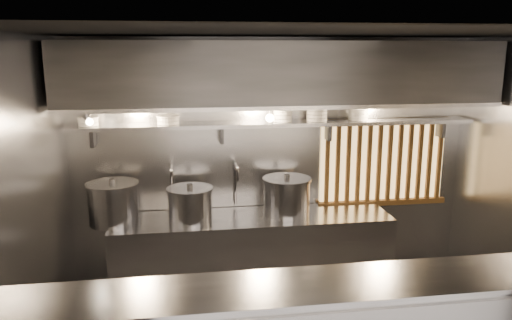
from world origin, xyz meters
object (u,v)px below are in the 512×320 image
object	(u,v)px
pendant_bulb	(270,118)
stock_pot_mid	(190,204)
stock_pot_left	(113,203)
stock_pot_right	(287,196)
heat_lamp	(86,116)

from	to	relation	value
pendant_bulb	stock_pot_mid	size ratio (longest dim) A/B	0.29
pendant_bulb	stock_pot_left	size ratio (longest dim) A/B	0.31
stock_pot_left	stock_pot_right	bearing A→B (deg)	0.38
stock_pot_left	stock_pot_right	size ratio (longest dim) A/B	0.93
pendant_bulb	stock_pot_right	xyz separation A→B (m)	(0.18, -0.04, -0.86)
heat_lamp	stock_pot_left	bearing A→B (deg)	63.80
stock_pot_left	stock_pot_right	distance (m)	1.83
heat_lamp	stock_pot_mid	world-z (taller)	heat_lamp
pendant_bulb	stock_pot_left	xyz separation A→B (m)	(-1.65, -0.05, -0.84)
heat_lamp	stock_pot_right	world-z (taller)	heat_lamp
heat_lamp	stock_pot_mid	distance (m)	1.38
heat_lamp	stock_pot_left	xyz separation A→B (m)	(0.15, 0.30, -0.95)
stock_pot_left	stock_pot_mid	size ratio (longest dim) A/B	0.95
heat_lamp	pendant_bulb	size ratio (longest dim) A/B	1.87
stock_pot_left	stock_pot_mid	world-z (taller)	stock_pot_left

